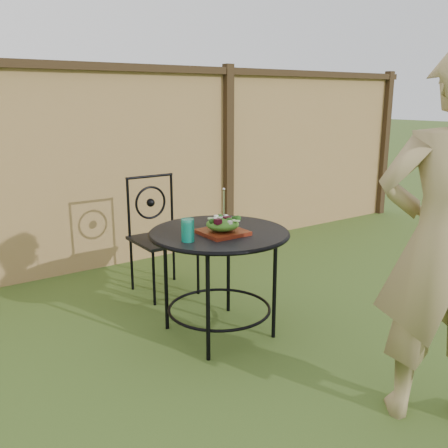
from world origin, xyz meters
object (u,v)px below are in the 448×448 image
Objects in this scene: patio_chair at (160,232)px; diner at (446,245)px; patio_table at (219,251)px; salad_plate at (223,232)px.

diner is (0.31, -2.29, 0.40)m from patio_chair.
salad_plate is at bearing -107.82° from patio_table.
diner is at bearing -82.32° from patio_chair.
patio_table is 3.42× the size of salad_plate.
diner is 1.35m from salad_plate.
patio_table is at bearing -33.48° from diner.
patio_chair is 3.52× the size of salad_plate.
patio_table is 0.97× the size of patio_chair.
salad_plate is at bearing -31.69° from diner.
patio_chair is 0.53× the size of diner.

